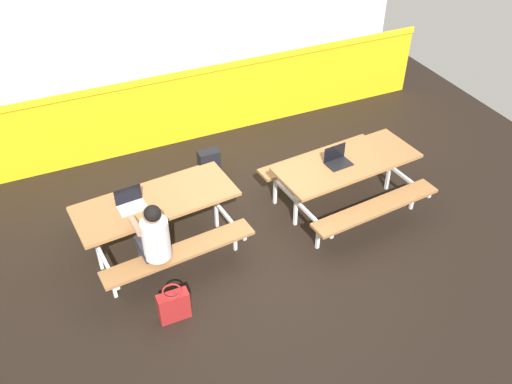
{
  "coord_description": "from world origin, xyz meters",
  "views": [
    {
      "loc": [
        -2.24,
        -4.78,
        4.83
      ],
      "look_at": [
        0.0,
        0.18,
        0.55
      ],
      "focal_mm": 38.97,
      "sensor_mm": 36.0,
      "label": 1
    }
  ],
  "objects_px": {
    "laptop_silver": "(131,203)",
    "backpack_dark": "(209,164)",
    "picnic_table_left": "(157,211)",
    "tote_bag_bright": "(174,305)",
    "picnic_table_right": "(346,172)",
    "student_nearer": "(154,238)",
    "laptop_dark": "(337,160)"
  },
  "relations": [
    {
      "from": "tote_bag_bright",
      "to": "picnic_table_left",
      "type": "bearing_deg",
      "value": 80.48
    },
    {
      "from": "picnic_table_right",
      "to": "laptop_dark",
      "type": "xyz_separation_m",
      "value": [
        -0.15,
        0.02,
        0.21
      ]
    },
    {
      "from": "picnic_table_left",
      "to": "laptop_silver",
      "type": "relative_size",
      "value": 5.77
    },
    {
      "from": "picnic_table_right",
      "to": "student_nearer",
      "type": "height_order",
      "value": "student_nearer"
    },
    {
      "from": "backpack_dark",
      "to": "tote_bag_bright",
      "type": "height_order",
      "value": "backpack_dark"
    },
    {
      "from": "picnic_table_right",
      "to": "student_nearer",
      "type": "bearing_deg",
      "value": -172.84
    },
    {
      "from": "picnic_table_left",
      "to": "laptop_dark",
      "type": "relative_size",
      "value": 5.77
    },
    {
      "from": "laptop_silver",
      "to": "laptop_dark",
      "type": "distance_m",
      "value": 2.62
    },
    {
      "from": "backpack_dark",
      "to": "tote_bag_bright",
      "type": "distance_m",
      "value": 2.6
    },
    {
      "from": "picnic_table_right",
      "to": "backpack_dark",
      "type": "height_order",
      "value": "picnic_table_right"
    },
    {
      "from": "laptop_dark",
      "to": "backpack_dark",
      "type": "height_order",
      "value": "laptop_dark"
    },
    {
      "from": "picnic_table_left",
      "to": "laptop_dark",
      "type": "bearing_deg",
      "value": -5.38
    },
    {
      "from": "laptop_silver",
      "to": "laptop_dark",
      "type": "xyz_separation_m",
      "value": [
        2.61,
        -0.23,
        0.0
      ]
    },
    {
      "from": "laptop_silver",
      "to": "backpack_dark",
      "type": "height_order",
      "value": "laptop_silver"
    },
    {
      "from": "laptop_dark",
      "to": "backpack_dark",
      "type": "distance_m",
      "value": 1.94
    },
    {
      "from": "laptop_dark",
      "to": "tote_bag_bright",
      "type": "height_order",
      "value": "laptop_dark"
    },
    {
      "from": "student_nearer",
      "to": "laptop_silver",
      "type": "xyz_separation_m",
      "value": [
        -0.09,
        0.59,
        0.08
      ]
    },
    {
      "from": "picnic_table_right",
      "to": "backpack_dark",
      "type": "xyz_separation_m",
      "value": [
        -1.41,
        1.38,
        -0.36
      ]
    },
    {
      "from": "student_nearer",
      "to": "tote_bag_bright",
      "type": "distance_m",
      "value": 0.76
    },
    {
      "from": "laptop_silver",
      "to": "tote_bag_bright",
      "type": "height_order",
      "value": "laptop_silver"
    },
    {
      "from": "picnic_table_right",
      "to": "laptop_dark",
      "type": "relative_size",
      "value": 5.77
    },
    {
      "from": "student_nearer",
      "to": "laptop_dark",
      "type": "height_order",
      "value": "student_nearer"
    },
    {
      "from": "student_nearer",
      "to": "laptop_silver",
      "type": "distance_m",
      "value": 0.6
    },
    {
      "from": "picnic_table_left",
      "to": "tote_bag_bright",
      "type": "xyz_separation_m",
      "value": [
        -0.19,
        -1.14,
        -0.38
      ]
    },
    {
      "from": "picnic_table_left",
      "to": "backpack_dark",
      "type": "distance_m",
      "value": 1.6
    },
    {
      "from": "student_nearer",
      "to": "backpack_dark",
      "type": "xyz_separation_m",
      "value": [
        1.25,
        1.71,
        -0.49
      ]
    },
    {
      "from": "student_nearer",
      "to": "laptop_silver",
      "type": "bearing_deg",
      "value": 99.0
    },
    {
      "from": "backpack_dark",
      "to": "laptop_silver",
      "type": "bearing_deg",
      "value": -140.1
    },
    {
      "from": "student_nearer",
      "to": "backpack_dark",
      "type": "bearing_deg",
      "value": 53.81
    },
    {
      "from": "laptop_silver",
      "to": "tote_bag_bright",
      "type": "xyz_separation_m",
      "value": [
        0.09,
        -1.15,
        -0.59
      ]
    },
    {
      "from": "picnic_table_left",
      "to": "tote_bag_bright",
      "type": "height_order",
      "value": "picnic_table_left"
    },
    {
      "from": "laptop_silver",
      "to": "backpack_dark",
      "type": "xyz_separation_m",
      "value": [
        1.35,
        1.13,
        -0.57
      ]
    }
  ]
}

